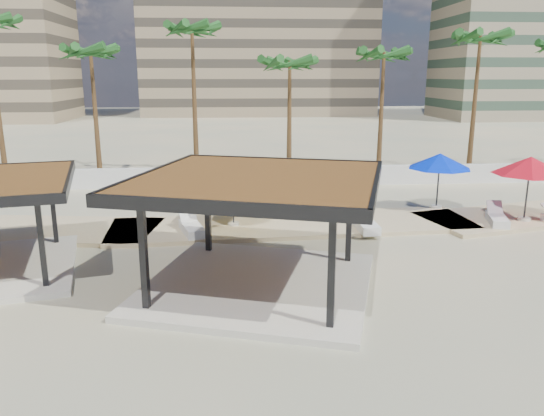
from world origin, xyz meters
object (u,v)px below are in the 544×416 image
Objects in this scene: umbrella_c at (530,166)px; lounger_d at (497,219)px; lounger_b at (365,224)px; pavilion_central at (258,222)px; lounger_a at (192,228)px.

lounger_d is (-1.44, -0.34, -2.30)m from umbrella_c.
umbrella_c is at bearing -84.57° from lounger_b.
umbrella_c is at bearing -60.47° from lounger_d.
pavilion_central is 12.63m from lounger_d.
lounger_d is at bearing -166.75° from umbrella_c.
lounger_a is 7.34m from lounger_b.
lounger_b is 6.07m from lounger_d.
umbrella_c is 1.86× the size of lounger_a.
lounger_b is at bearing 66.65° from pavilion_central.
lounger_b is (7.34, 0.00, 0.01)m from lounger_a.
umbrella_c is 1.94× the size of lounger_d.
lounger_a is at bearing 89.24° from lounger_b.
pavilion_central is at bearing 138.54° from lounger_b.
lounger_d is at bearing -86.29° from lounger_b.
pavilion_central is 6.42m from lounger_a.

